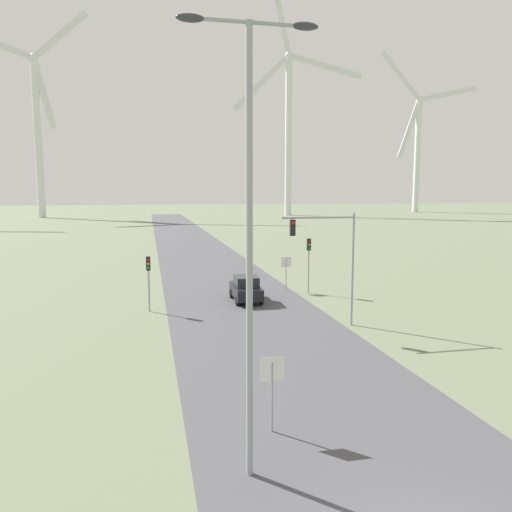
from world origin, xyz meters
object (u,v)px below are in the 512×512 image
(streetlamp, at_px, (249,207))
(stop_sign_far, at_px, (286,267))
(traffic_light_post_near_right, at_px, (309,253))
(wind_turbine_left, at_px, (37,120))
(wind_turbine_center, at_px, (289,117))
(wind_turbine_right, at_px, (418,141))
(car_approaching, at_px, (246,289))
(traffic_light_post_near_left, at_px, (148,271))
(traffic_light_mast_overhead, at_px, (330,247))
(stop_sign_near, at_px, (272,380))

(streetlamp, bearing_deg, stop_sign_far, 72.17)
(traffic_light_post_near_right, relative_size, wind_turbine_left, 0.07)
(wind_turbine_center, xyz_separation_m, wind_turbine_right, (55.51, 16.11, -4.90))
(wind_turbine_center, bearing_deg, wind_turbine_right, 16.19)
(car_approaching, distance_m, wind_turbine_left, 134.60)
(traffic_light_post_near_left, xyz_separation_m, traffic_light_post_near_right, (11.96, 3.48, 0.43))
(stop_sign_far, distance_m, car_approaching, 4.78)
(streetlamp, relative_size, traffic_light_mast_overhead, 1.83)
(car_approaching, bearing_deg, traffic_light_mast_overhead, -65.94)
(stop_sign_far, bearing_deg, traffic_light_mast_overhead, -91.97)
(wind_turbine_right, bearing_deg, streetlamp, -121.05)
(streetlamp, xyz_separation_m, wind_turbine_right, (98.21, 163.10, 19.43))
(wind_turbine_right, bearing_deg, wind_turbine_left, -173.35)
(stop_sign_far, bearing_deg, car_approaching, -143.18)
(traffic_light_post_near_left, distance_m, traffic_light_post_near_right, 12.47)
(traffic_light_post_near_right, xyz_separation_m, car_approaching, (-5.23, -1.76, -2.17))
(streetlamp, height_order, traffic_light_post_near_left, streetlamp)
(traffic_light_mast_overhead, distance_m, car_approaching, 9.10)
(traffic_light_post_near_right, bearing_deg, wind_turbine_left, 109.09)
(stop_sign_near, relative_size, wind_turbine_center, 0.03)
(stop_sign_far, relative_size, wind_turbine_center, 0.04)
(traffic_light_post_near_right, relative_size, traffic_light_mast_overhead, 0.64)
(traffic_light_mast_overhead, relative_size, wind_turbine_right, 0.11)
(traffic_light_post_near_left, xyz_separation_m, car_approaching, (6.73, 1.72, -1.74))
(traffic_light_mast_overhead, height_order, wind_turbine_center, wind_turbine_center)
(stop_sign_near, bearing_deg, streetlamp, -117.91)
(wind_turbine_center, bearing_deg, car_approaching, -107.11)
(stop_sign_near, height_order, traffic_light_post_near_right, traffic_light_post_near_right)
(wind_turbine_right, bearing_deg, traffic_light_mast_overhead, -121.32)
(stop_sign_near, bearing_deg, wind_turbine_right, 58.90)
(traffic_light_post_near_right, height_order, wind_turbine_center, wind_turbine_center)
(stop_sign_near, xyz_separation_m, traffic_light_mast_overhead, (6.28, 11.71, 2.86))
(stop_sign_near, relative_size, wind_turbine_right, 0.04)
(traffic_light_mast_overhead, height_order, car_approaching, traffic_light_mast_overhead)
(traffic_light_post_near_left, relative_size, traffic_light_mast_overhead, 0.55)
(streetlamp, relative_size, stop_sign_near, 4.76)
(streetlamp, distance_m, traffic_light_post_near_right, 25.47)
(traffic_light_post_near_left, height_order, wind_turbine_left, wind_turbine_left)
(stop_sign_near, height_order, traffic_light_post_near_left, traffic_light_post_near_left)
(car_approaching, distance_m, wind_turbine_right, 171.93)
(traffic_light_mast_overhead, height_order, wind_turbine_left, wind_turbine_left)
(stop_sign_far, bearing_deg, wind_turbine_right, 56.92)
(traffic_light_mast_overhead, relative_size, car_approaching, 1.59)
(stop_sign_near, bearing_deg, traffic_light_mast_overhead, 61.80)
(car_approaching, bearing_deg, traffic_light_post_near_left, -165.67)
(traffic_light_mast_overhead, bearing_deg, stop_sign_near, -118.20)
(traffic_light_mast_overhead, bearing_deg, traffic_light_post_near_left, 149.91)
(streetlamp, xyz_separation_m, traffic_light_post_near_right, (9.32, 23.31, -4.27))
(car_approaching, xyz_separation_m, wind_turbine_center, (38.61, 125.43, 30.78))
(traffic_light_post_near_left, relative_size, wind_turbine_left, 0.06)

